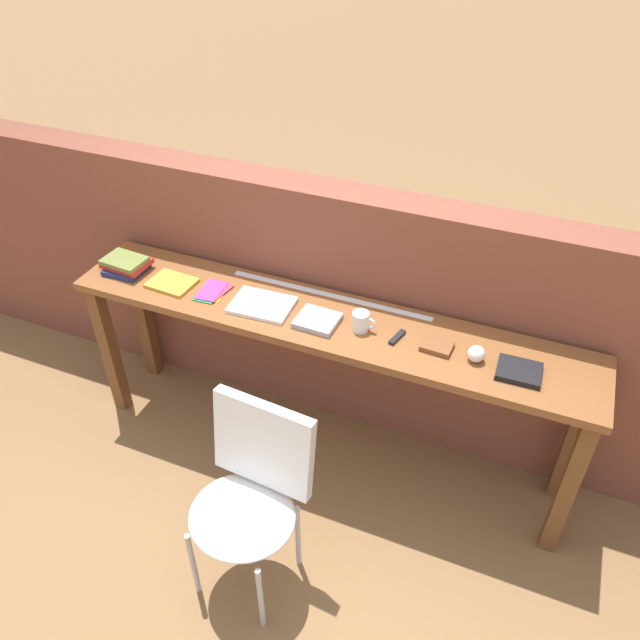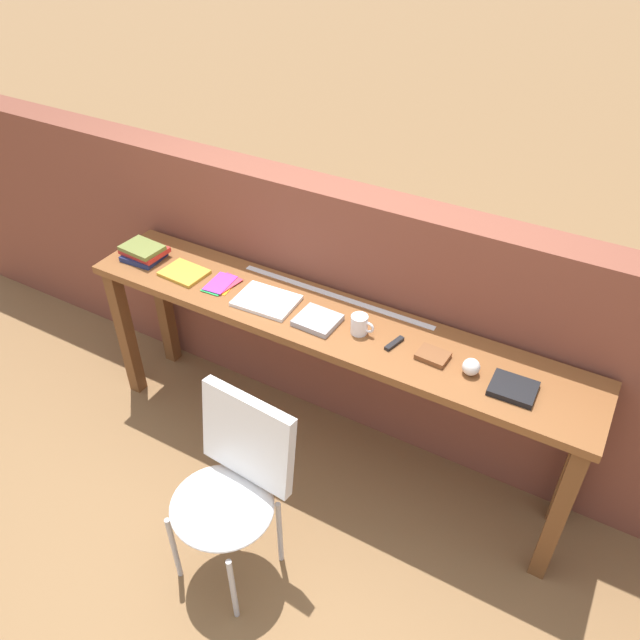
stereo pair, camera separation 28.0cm
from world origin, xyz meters
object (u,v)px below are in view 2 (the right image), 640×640
book_stack_leftmost (144,252)px  magazine_cycling (184,273)px  book_open_centre (266,301)px  sports_ball_small (471,367)px  mug (360,325)px  pamphlet_pile_colourful (221,284)px  book_repair_rightmost (513,388)px  leather_journal_brown (433,356)px  chair_white_moulded (231,483)px  multitool_folded (394,343)px

book_stack_leftmost → magazine_cycling: book_stack_leftmost is taller
book_stack_leftmost → book_open_centre: size_ratio=0.79×
book_stack_leftmost → magazine_cycling: 0.28m
sports_ball_small → mug: bearing=178.5°
pamphlet_pile_colourful → mug: (0.76, 0.01, 0.04)m
book_repair_rightmost → book_stack_leftmost: bearing=177.8°
leather_journal_brown → mug: bearing=-176.5°
chair_white_moulded → mug: bearing=75.0°
pamphlet_pile_colourful → multitool_folded: 0.93m
book_open_centre → multitool_folded: (0.65, 0.01, -0.00)m
magazine_cycling → pamphlet_pile_colourful: (0.22, 0.01, -0.00)m
magazine_cycling → book_stack_leftmost: bearing=180.0°
mug → leather_journal_brown: bearing=0.2°
chair_white_moulded → multitool_folded: 0.90m
sports_ball_small → pamphlet_pile_colourful: bearing=179.7°
book_stack_leftmost → sports_ball_small: bearing=-0.3°
chair_white_moulded → book_repair_rightmost: 1.20m
pamphlet_pile_colourful → book_repair_rightmost: size_ratio=1.08×
multitool_folded → leather_journal_brown: bearing=0.6°
leather_journal_brown → sports_ball_small: (0.17, -0.01, 0.02)m
magazine_cycling → mug: size_ratio=1.97×
magazine_cycling → book_repair_rightmost: book_repair_rightmost is taller
book_stack_leftmost → sports_ball_small: size_ratio=3.07×
chair_white_moulded → multitool_folded: size_ratio=8.10×
book_open_centre → leather_journal_brown: 0.83m
magazine_cycling → sports_ball_small: (1.49, 0.01, 0.03)m
pamphlet_pile_colourful → multitool_folded: size_ratio=1.76×
chair_white_moulded → book_repair_rightmost: (0.89, 0.71, 0.37)m
chair_white_moulded → leather_journal_brown: bearing=53.7°
leather_journal_brown → book_stack_leftmost: bearing=-176.6°
mug → sports_ball_small: bearing=-1.5°
book_repair_rightmost → sports_ball_small: bearing=174.5°
pamphlet_pile_colourful → leather_journal_brown: size_ratio=1.49×
chair_white_moulded → book_open_centre: book_open_centre is taller
book_open_centre → sports_ball_small: (1.00, 0.00, 0.03)m
book_stack_leftmost → book_repair_rightmost: bearing=-0.7°
magazine_cycling → mug: bearing=4.7°
book_repair_rightmost → pamphlet_pile_colourful: bearing=177.7°
magazine_cycling → sports_ball_small: bearing=3.8°
book_stack_leftmost → pamphlet_pile_colourful: 0.50m
book_stack_leftmost → magazine_cycling: bearing=-3.6°
book_stack_leftmost → magazine_cycling: (0.28, -0.02, -0.03)m
book_stack_leftmost → mug: bearing=0.1°
chair_white_moulded → multitool_folded: multitool_folded is taller
magazine_cycling → sports_ball_small: 1.49m
pamphlet_pile_colourful → book_open_centre: bearing=-1.9°
chair_white_moulded → mug: (0.20, 0.74, 0.40)m
leather_journal_brown → book_repair_rightmost: book_repair_rightmost is taller
book_open_centre → book_repair_rightmost: (1.18, -0.01, 0.00)m
multitool_folded → book_stack_leftmost: bearing=-179.9°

